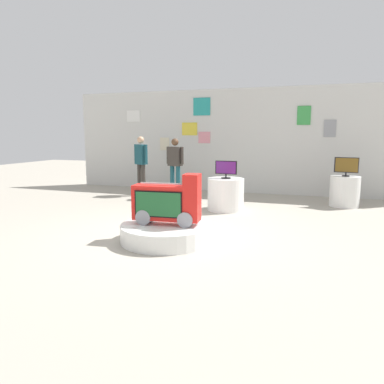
{
  "coord_description": "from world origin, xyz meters",
  "views": [
    {
      "loc": [
        2.32,
        -5.91,
        1.79
      ],
      "look_at": [
        0.26,
        0.1,
        0.77
      ],
      "focal_mm": 34.24,
      "sensor_mm": 36.0,
      "label": 1
    }
  ],
  "objects": [
    {
      "name": "display_pedestal_center_rear",
      "position": [
        0.32,
        2.39,
        0.38
      ],
      "size": [
        0.86,
        0.86,
        0.75
      ],
      "primitive_type": "cylinder",
      "color": "white",
      "rests_on": "ground"
    },
    {
      "name": "display_pedestal_left_rear",
      "position": [
        3.01,
        3.77,
        0.38
      ],
      "size": [
        0.71,
        0.71,
        0.75
      ],
      "primitive_type": "cylinder",
      "color": "white",
      "rests_on": "ground"
    },
    {
      "name": "ground_plane",
      "position": [
        0.0,
        0.0,
        0.0
      ],
      "size": [
        30.0,
        30.0,
        0.0
      ],
      "primitive_type": "plane",
      "color": "#A8A091"
    },
    {
      "name": "shopper_browsing_near_truck",
      "position": [
        -1.4,
        3.52,
        0.98
      ],
      "size": [
        0.55,
        0.28,
        1.66
      ],
      "color": "#194751",
      "rests_on": "ground"
    },
    {
      "name": "novelty_firetruck_tv",
      "position": [
        0.01,
        -0.41,
        0.64
      ],
      "size": [
        1.14,
        0.45,
        0.86
      ],
      "color": "gray",
      "rests_on": "main_display_pedestal"
    },
    {
      "name": "main_display_pedestal",
      "position": [
        -0.01,
        -0.41,
        0.14
      ],
      "size": [
        1.54,
        1.54,
        0.29
      ],
      "primitive_type": "cylinder",
      "color": "white",
      "rests_on": "ground"
    },
    {
      "name": "back_wall_display",
      "position": [
        -0.01,
        5.14,
        1.57
      ],
      "size": [
        10.82,
        0.13,
        3.12
      ],
      "color": "silver",
      "rests_on": "ground"
    },
    {
      "name": "tv_on_center_rear",
      "position": [
        0.32,
        2.39,
        0.98
      ],
      "size": [
        0.51,
        0.22,
        0.41
      ],
      "color": "black",
      "rests_on": "display_pedestal_center_rear"
    },
    {
      "name": "tv_on_left_rear",
      "position": [
        3.01,
        3.77,
        1.01
      ],
      "size": [
        0.56,
        0.17,
        0.46
      ],
      "color": "black",
      "rests_on": "display_pedestal_left_rear"
    },
    {
      "name": "shopper_browsing_rear",
      "position": [
        -2.52,
        3.68,
        1.01
      ],
      "size": [
        0.5,
        0.36,
        1.71
      ],
      "color": "#38332D",
      "rests_on": "ground"
    }
  ]
}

